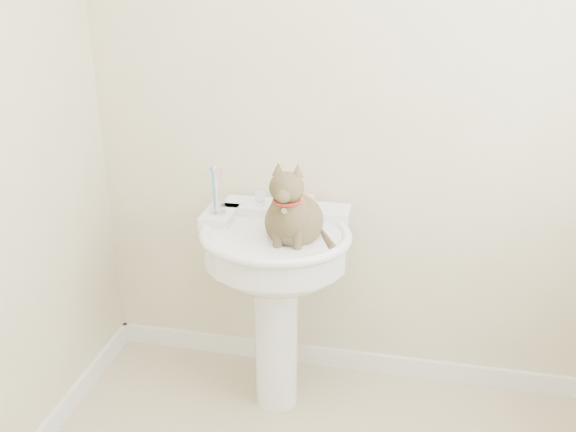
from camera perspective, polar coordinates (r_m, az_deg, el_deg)
The scene contains 7 objects.
wall_back at distance 2.48m, azimuth 6.72°, elevation 10.76°, with size 2.20×0.00×2.50m, color beige, non-canonical shape.
baseboard_back at distance 2.97m, azimuth 5.61°, elevation -12.61°, with size 2.20×0.02×0.09m, color white.
pedestal_sink at distance 2.46m, azimuth -1.14°, elevation -4.41°, with size 0.59×0.58×0.81m.
faucet at distance 2.50m, azimuth -0.37°, elevation 1.47°, with size 0.28×0.12×0.14m.
soap_bar at distance 2.58m, azimuth 1.22°, elevation 1.52°, with size 0.09×0.06×0.03m, color #FC6738.
toothbrush_cup at distance 2.47m, azimuth -6.32°, elevation 1.31°, with size 0.07×0.07×0.18m.
cat at distance 2.32m, azimuth 0.42°, elevation -0.03°, with size 0.24×0.30×0.44m.
Camera 1 is at (0.21, -1.32, 1.77)m, focal length 40.00 mm.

